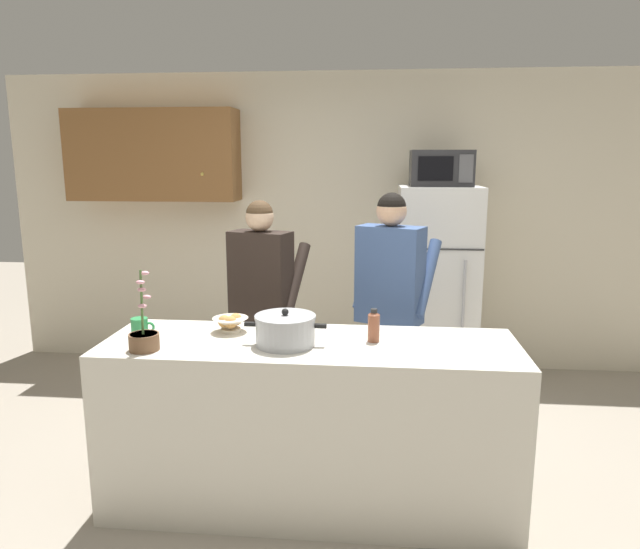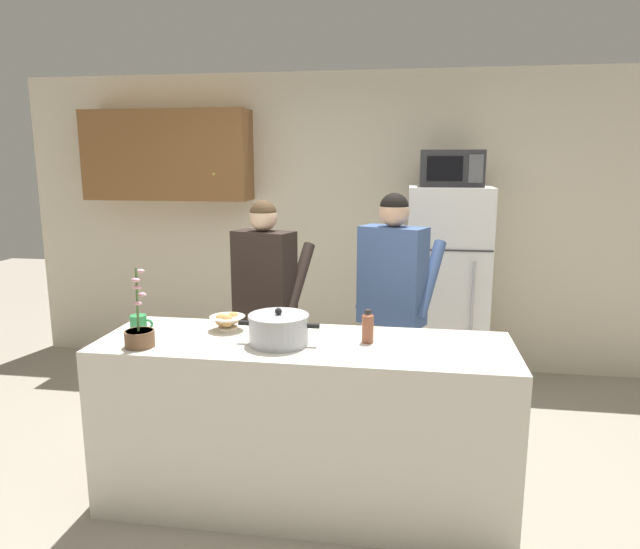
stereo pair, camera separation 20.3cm
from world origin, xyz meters
TOP-DOWN VIEW (x-y plane):
  - ground_plane at (0.00, 0.00)m, footprint 14.00×14.00m
  - back_wall_unit at (-0.27, 2.26)m, footprint 6.00×0.48m
  - kitchen_island at (0.00, 0.00)m, footprint 2.17×0.68m
  - refrigerator at (0.84, 1.85)m, footprint 0.64×0.68m
  - microwave at (0.84, 1.83)m, footprint 0.48×0.37m
  - person_near_pot at (-0.42, 0.86)m, footprint 0.57×0.52m
  - person_by_sink at (0.43, 0.83)m, footprint 0.61×0.56m
  - cooking_pot at (-0.12, -0.06)m, footprint 0.42×0.31m
  - coffee_mug at (-0.93, 0.03)m, footprint 0.13×0.09m
  - bread_bowl at (-0.46, 0.13)m, footprint 0.20×0.20m
  - bottle_near_edge at (0.33, 0.04)m, footprint 0.06×0.06m
  - potted_orchid at (-0.81, -0.21)m, footprint 0.15×0.15m

SIDE VIEW (x-z plane):
  - ground_plane at x=0.00m, z-range 0.00..0.00m
  - kitchen_island at x=0.00m, z-range 0.00..0.92m
  - refrigerator at x=0.84m, z-range 0.00..1.65m
  - coffee_mug at x=-0.93m, z-range 0.92..1.02m
  - bread_bowl at x=-0.46m, z-range 0.92..1.02m
  - potted_orchid at x=-0.81m, z-range 0.78..1.19m
  - person_near_pot at x=-0.42m, z-range 0.19..1.79m
  - cooking_pot at x=-0.12m, z-range 0.90..1.10m
  - bottle_near_edge at x=0.33m, z-range 0.92..1.09m
  - person_by_sink at x=0.43m, z-range 0.21..1.86m
  - back_wall_unit at x=-0.27m, z-range 0.10..2.70m
  - microwave at x=0.84m, z-range 1.65..1.93m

